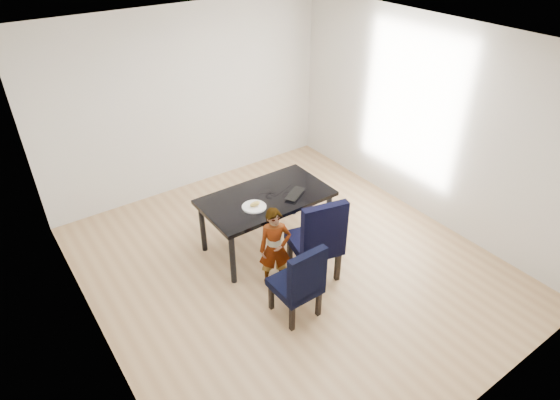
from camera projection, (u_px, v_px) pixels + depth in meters
floor at (289, 265)px, 5.84m from camera, size 4.50×5.00×0.01m
ceiling at (292, 43)px, 4.36m from camera, size 4.50×5.00×0.01m
wall_back at (188, 101)px, 6.81m from camera, size 4.50×0.01×2.70m
wall_front at (496, 307)px, 3.39m from camera, size 4.50×0.01×2.70m
wall_left at (79, 244)px, 4.00m from camera, size 0.01×5.00×2.70m
wall_right at (427, 122)px, 6.20m from camera, size 0.01×5.00×2.70m
dining_table at (266, 221)px, 5.97m from camera, size 1.60×0.90×0.75m
chair_left at (295, 279)px, 4.91m from camera, size 0.46×0.47×0.94m
chair_right at (314, 236)px, 5.41m from camera, size 0.64×0.66×1.11m
child at (275, 248)px, 5.30m from camera, size 0.44×0.37×1.02m
plate at (254, 207)px, 5.55m from camera, size 0.37×0.37×0.02m
sandwich at (255, 204)px, 5.54m from camera, size 0.15×0.09×0.06m
laptop at (291, 193)px, 5.80m from camera, size 0.41×0.36×0.03m
cable_tangle at (272, 195)px, 5.78m from camera, size 0.19×0.19×0.01m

